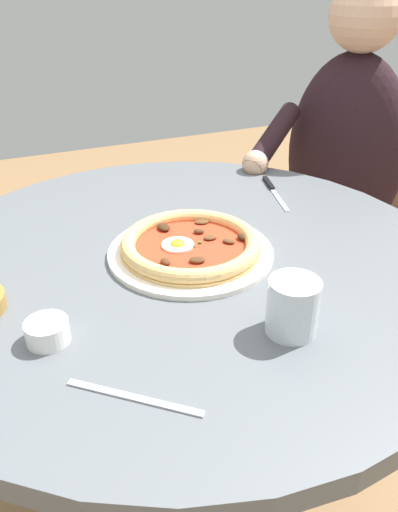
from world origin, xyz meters
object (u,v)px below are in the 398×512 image
at_px(diner_person, 335,215).
at_px(dining_table, 184,303).
at_px(fork_utensil, 134,398).
at_px(water_glass, 292,310).
at_px(steak_knife, 272,188).
at_px(ramekin_capers, 47,331).
at_px(cafe_chair_diner, 353,206).
at_px(pizza_on_plate, 191,246).

bearing_deg(diner_person, dining_table, -150.33).
relative_size(fork_utensil, diner_person, 0.12).
xyz_separation_m(dining_table, fork_utensil, (-0.20, -0.32, 0.11)).
relative_size(dining_table, fork_utensil, 7.08).
distance_m(water_glass, steak_knife, 0.55).
xyz_separation_m(dining_table, ramekin_capers, (-0.28, -0.16, 0.13)).
distance_m(dining_table, ramekin_capers, 0.34).
xyz_separation_m(dining_table, diner_person, (0.67, 0.38, -0.10)).
bearing_deg(ramekin_capers, diner_person, 29.75).
bearing_deg(water_glass, ramekin_capers, 160.26).
bearing_deg(diner_person, fork_utensil, -141.04).
bearing_deg(ramekin_capers, cafe_chair_diner, 29.66).
height_order(water_glass, ramekin_capers, water_glass).
bearing_deg(dining_table, water_glass, -77.66).
xyz_separation_m(fork_utensil, cafe_chair_diner, (0.99, 0.77, -0.23)).
relative_size(dining_table, cafe_chair_diner, 1.20).
distance_m(pizza_on_plate, steak_knife, 0.37).
bearing_deg(cafe_chair_diner, fork_utensil, -142.19).
distance_m(diner_person, cafe_chair_diner, 0.15).
distance_m(pizza_on_plate, ramekin_capers, 0.33).
xyz_separation_m(ramekin_capers, fork_utensil, (0.08, -0.16, -0.02)).
xyz_separation_m(water_glass, cafe_chair_diner, (0.74, 0.73, -0.27)).
height_order(dining_table, diner_person, diner_person).
bearing_deg(diner_person, cafe_chair_diner, 28.93).
height_order(ramekin_capers, cafe_chair_diner, cafe_chair_diner).
relative_size(water_glass, fork_utensil, 0.60).
bearing_deg(steak_knife, diner_person, 26.29).
bearing_deg(fork_utensil, cafe_chair_diner, 37.81).
bearing_deg(dining_table, pizza_on_plate, -29.32).
height_order(steak_knife, diner_person, diner_person).
distance_m(pizza_on_plate, fork_utensil, 0.37).
bearing_deg(fork_utensil, pizza_on_plate, 56.14).
height_order(steak_knife, fork_utensil, steak_knife).
distance_m(pizza_on_plate, cafe_chair_diner, 0.94).
xyz_separation_m(dining_table, water_glass, (0.06, -0.28, 0.15)).
relative_size(pizza_on_plate, steak_knife, 1.59).
height_order(dining_table, steak_knife, steak_knife).
height_order(fork_utensil, cafe_chair_diner, cafe_chair_diner).
height_order(water_glass, steak_knife, water_glass).
relative_size(dining_table, ramekin_capers, 16.29).
distance_m(water_glass, ramekin_capers, 0.36).
height_order(pizza_on_plate, diner_person, diner_person).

